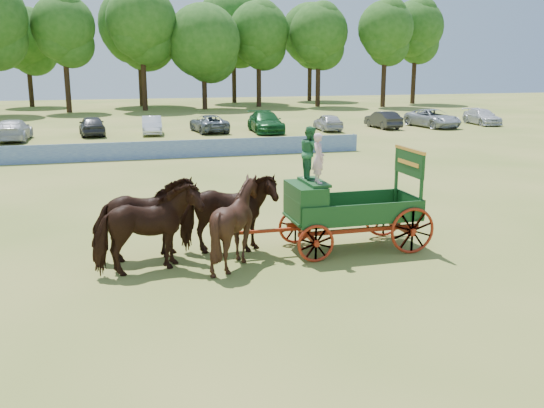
{
  "coord_description": "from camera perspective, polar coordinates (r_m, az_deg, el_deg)",
  "views": [
    {
      "loc": [
        -3.52,
        -17.71,
        5.51
      ],
      "look_at": [
        1.29,
        -0.37,
        1.3
      ],
      "focal_mm": 40.0,
      "sensor_mm": 36.0,
      "label": 1
    }
  ],
  "objects": [
    {
      "name": "horse_wheel_right",
      "position": [
        17.75,
        -4.16,
        -0.93
      ],
      "size": [
        2.96,
        1.62,
        2.39
      ],
      "primitive_type": "imported",
      "rotation": [
        0.0,
        0.0,
        1.45
      ],
      "color": "black",
      "rests_on": "ground"
    },
    {
      "name": "horse_lead_right",
      "position": [
        17.46,
        -11.9,
        -1.43
      ],
      "size": [
        2.97,
        1.62,
        2.39
      ],
      "primitive_type": "imported",
      "rotation": [
        0.0,
        0.0,
        1.69
      ],
      "color": "black",
      "rests_on": "ground"
    },
    {
      "name": "horse_wheel_left",
      "position": [
        16.71,
        -3.4,
        -1.81
      ],
      "size": [
        2.5,
        2.31,
        2.4
      ],
      "primitive_type": "imported",
      "rotation": [
        0.0,
        0.0,
        1.76
      ],
      "color": "black",
      "rests_on": "ground"
    },
    {
      "name": "treeline",
      "position": [
        77.28,
        -17.1,
        15.41
      ],
      "size": [
        89.59,
        23.64,
        15.61
      ],
      "color": "#382314",
      "rests_on": "ground"
    },
    {
      "name": "sponsor_banner",
      "position": [
        36.15,
        -11.4,
        4.99
      ],
      "size": [
        26.0,
        0.08,
        1.05
      ],
      "primitive_type": "cube",
      "color": "#1B3695",
      "rests_on": "ground"
    },
    {
      "name": "horse_lead_left",
      "position": [
        16.39,
        -11.64,
        -2.37
      ],
      "size": [
        3.06,
        1.95,
        2.39
      ],
      "primitive_type": "imported",
      "rotation": [
        0.0,
        0.0,
        1.82
      ],
      "color": "black",
      "rests_on": "ground"
    },
    {
      "name": "parked_cars",
      "position": [
        48.41,
        -8.4,
        7.39
      ],
      "size": [
        58.08,
        7.09,
        1.64
      ],
      "color": "silver",
      "rests_on": "ground"
    },
    {
      "name": "ground",
      "position": [
        18.88,
        -4.08,
        -3.83
      ],
      "size": [
        160.0,
        160.0,
        0.0
      ],
      "primitive_type": "plane",
      "color": "#A5924A",
      "rests_on": "ground"
    },
    {
      "name": "farm_dray",
      "position": [
        17.98,
        5.46,
        0.59
      ],
      "size": [
        6.0,
        2.0,
        3.71
      ],
      "color": "#A93110",
      "rests_on": "ground"
    }
  ]
}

